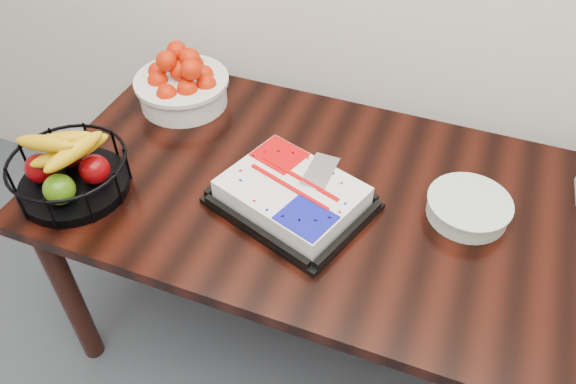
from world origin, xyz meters
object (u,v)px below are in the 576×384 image
(cake_tray, at_px, (292,196))
(plate_stack, at_px, (468,208))
(fruit_basket, at_px, (70,171))
(table, at_px, (349,219))
(tangerine_bowl, at_px, (181,81))

(cake_tray, bearing_deg, plate_stack, 16.78)
(fruit_basket, bearing_deg, table, 18.58)
(plate_stack, bearing_deg, table, -170.73)
(table, bearing_deg, tangerine_bowl, 160.27)
(tangerine_bowl, bearing_deg, fruit_basket, -99.82)
(cake_tray, relative_size, plate_stack, 2.15)
(tangerine_bowl, relative_size, plate_stack, 1.37)
(cake_tray, height_order, fruit_basket, fruit_basket)
(table, distance_m, fruit_basket, 0.81)
(fruit_basket, distance_m, plate_stack, 1.11)
(tangerine_bowl, xyz_separation_m, plate_stack, (0.98, -0.19, -0.06))
(table, bearing_deg, cake_tray, -149.29)
(tangerine_bowl, bearing_deg, table, -19.73)
(cake_tray, bearing_deg, table, 30.71)
(cake_tray, distance_m, fruit_basket, 0.63)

